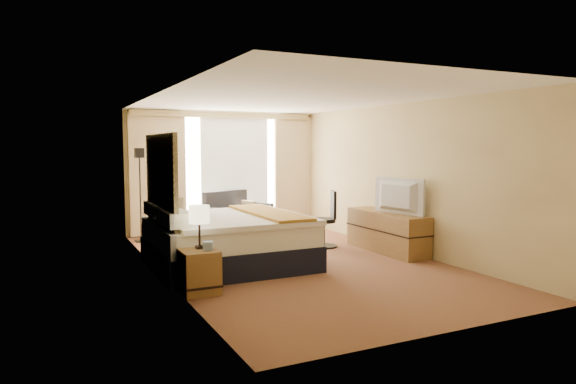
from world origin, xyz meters
name	(u,v)px	position (x,y,z in m)	size (l,w,h in m)	color
floor	(294,261)	(0.00, 0.00, 0.00)	(4.20, 7.00, 0.02)	#5A191E
ceiling	(294,98)	(0.00, 0.00, 2.60)	(4.20, 7.00, 0.02)	white
wall_back	(223,171)	(0.00, 3.50, 1.30)	(4.20, 0.02, 2.60)	#D5C282
wall_front	(454,203)	(0.00, -3.50, 1.30)	(4.20, 0.02, 2.60)	#D5C282
wall_left	(161,185)	(-2.10, 0.00, 1.30)	(0.02, 7.00, 2.60)	#D5C282
wall_right	(400,178)	(2.10, 0.00, 1.30)	(0.02, 7.00, 2.60)	#D5C282
headboard	(161,186)	(-2.06, 0.20, 1.28)	(0.06, 1.85, 1.50)	black
nightstand_left	(199,271)	(-1.87, -1.05, 0.28)	(0.45, 0.52, 0.55)	olive
nightstand_right	(158,239)	(-1.87, 1.45, 0.28)	(0.45, 0.52, 0.55)	olive
media_dresser	(387,232)	(1.83, 0.00, 0.35)	(0.50, 1.80, 0.70)	olive
window	(234,170)	(0.25, 3.47, 1.32)	(2.30, 0.02, 2.30)	silver
curtains	(225,167)	(0.00, 3.39, 1.41)	(4.12, 0.19, 2.56)	beige
bed	(228,240)	(-1.06, 0.17, 0.41)	(2.30, 2.10, 1.12)	black
loveseat	(237,219)	(0.14, 3.04, 0.29)	(1.61, 1.26, 0.89)	#5B1F1A
floor_lamp	(140,176)	(-1.90, 2.86, 1.28)	(0.23, 0.23, 1.82)	black
desk_chair	(327,222)	(1.08, 0.83, 0.46)	(0.52, 0.52, 1.04)	black
lamp_left	(199,215)	(-1.84, -0.98, 0.98)	(0.26, 0.26, 0.55)	black
lamp_right	(157,196)	(-1.86, 1.48, 1.01)	(0.28, 0.28, 0.60)	black
tissue_box	(208,246)	(-1.77, -1.12, 0.60)	(0.12, 0.12, 0.11)	#869FCF
telephone	(164,222)	(-1.78, 1.31, 0.58)	(0.17, 0.13, 0.07)	black
television	(395,196)	(1.78, -0.27, 1.01)	(1.06, 0.14, 0.61)	black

